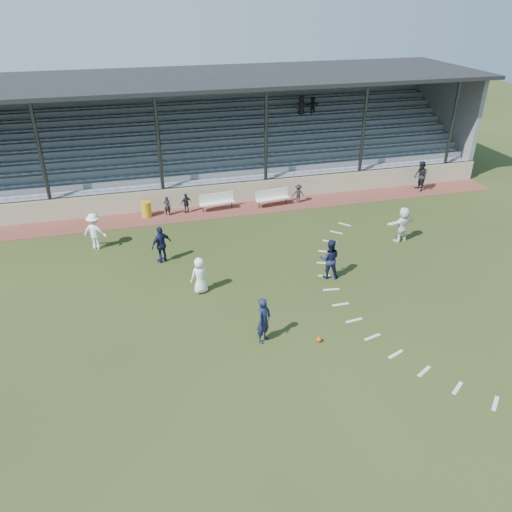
{
  "coord_description": "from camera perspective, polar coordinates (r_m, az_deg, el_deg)",
  "views": [
    {
      "loc": [
        -4.68,
        -15.23,
        11.28
      ],
      "look_at": [
        0.0,
        2.5,
        1.3
      ],
      "focal_mm": 35.0,
      "sensor_mm": 36.0,
      "label": 1
    }
  ],
  "objects": [
    {
      "name": "ground",
      "position": [
        19.52,
        1.88,
        -6.76
      ],
      "size": [
        90.0,
        90.0,
        0.0
      ],
      "primitive_type": "plane",
      "color": "#2B3516",
      "rests_on": "ground"
    },
    {
      "name": "cinder_track",
      "position": [
        28.48,
        -4.13,
        5.17
      ],
      "size": [
        34.0,
        2.0,
        0.02
      ],
      "primitive_type": "cube",
      "color": "brown",
      "rests_on": "ground"
    },
    {
      "name": "retaining_wall",
      "position": [
        29.21,
        -4.57,
        7.02
      ],
      "size": [
        34.0,
        0.18,
        1.2
      ],
      "primitive_type": "cube",
      "color": "#B3A78A",
      "rests_on": "ground"
    },
    {
      "name": "bench_left",
      "position": [
        28.44,
        -4.5,
        6.38
      ],
      "size": [
        2.03,
        0.67,
        0.95
      ],
      "rotation": [
        0.0,
        0.0,
        0.11
      ],
      "color": "silver",
      "rests_on": "cinder_track"
    },
    {
      "name": "bench_right",
      "position": [
        28.94,
        1.88,
        6.85
      ],
      "size": [
        2.03,
        0.68,
        0.95
      ],
      "rotation": [
        0.0,
        0.0,
        0.12
      ],
      "color": "silver",
      "rests_on": "cinder_track"
    },
    {
      "name": "trash_bin",
      "position": [
        28.16,
        -12.42,
        5.25
      ],
      "size": [
        0.54,
        0.54,
        0.86
      ],
      "primitive_type": "cylinder",
      "color": "gold",
      "rests_on": "cinder_track"
    },
    {
      "name": "football",
      "position": [
        18.27,
        7.21,
        -9.44
      ],
      "size": [
        0.2,
        0.2,
        0.2
      ],
      "primitive_type": "sphere",
      "color": "#D2440C",
      "rests_on": "ground"
    },
    {
      "name": "player_white_lead",
      "position": [
        20.61,
        -6.43,
        -2.22
      ],
      "size": [
        0.88,
        0.68,
        1.59
      ],
      "primitive_type": "imported",
      "rotation": [
        0.0,
        0.0,
        3.39
      ],
      "color": "white",
      "rests_on": "ground"
    },
    {
      "name": "player_navy_lead",
      "position": [
        17.72,
        0.9,
        -7.36
      ],
      "size": [
        0.76,
        0.75,
        1.76
      ],
      "primitive_type": "imported",
      "rotation": [
        0.0,
        0.0,
        0.75
      ],
      "color": "#151A3A",
      "rests_on": "ground"
    },
    {
      "name": "player_navy_mid",
      "position": [
        21.72,
        8.41,
        -0.33
      ],
      "size": [
        1.05,
        0.93,
        1.8
      ],
      "primitive_type": "imported",
      "rotation": [
        0.0,
        0.0,
        2.81
      ],
      "color": "#151A3A",
      "rests_on": "ground"
    },
    {
      "name": "player_white_wing",
      "position": [
        25.13,
        -17.94,
        2.71
      ],
      "size": [
        1.34,
        1.1,
        1.81
      ],
      "primitive_type": "imported",
      "rotation": [
        0.0,
        0.0,
        2.71
      ],
      "color": "white",
      "rests_on": "ground"
    },
    {
      "name": "player_navy_wing",
      "position": [
        23.14,
        -10.76,
        1.3
      ],
      "size": [
        1.11,
        0.88,
        1.76
      ],
      "primitive_type": "imported",
      "rotation": [
        0.0,
        0.0,
        3.65
      ],
      "color": "#151A3A",
      "rests_on": "ground"
    },
    {
      "name": "player_white_back",
      "position": [
        25.7,
        16.41,
        3.49
      ],
      "size": [
        1.73,
        0.85,
        1.78
      ],
      "primitive_type": "imported",
      "rotation": [
        0.0,
        0.0,
        3.35
      ],
      "color": "white",
      "rests_on": "ground"
    },
    {
      "name": "official",
      "position": [
        32.65,
        18.3,
        8.65
      ],
      "size": [
        0.71,
        0.91,
        1.85
      ],
      "primitive_type": "imported",
      "rotation": [
        0.0,
        0.0,
        4.7
      ],
      "color": "black",
      "rests_on": "cinder_track"
    },
    {
      "name": "sub_left_near",
      "position": [
        28.06,
        -10.11,
        5.67
      ],
      "size": [
        0.48,
        0.41,
        1.11
      ],
      "primitive_type": "imported",
      "rotation": [
        0.0,
        0.0,
        2.73
      ],
      "color": "black",
      "rests_on": "cinder_track"
    },
    {
      "name": "sub_left_far",
      "position": [
        28.21,
        -7.97,
        6.01
      ],
      "size": [
        0.72,
        0.49,
        1.14
      ],
      "primitive_type": "imported",
      "rotation": [
        0.0,
        0.0,
        3.48
      ],
      "color": "black",
      "rests_on": "cinder_track"
    },
    {
      "name": "sub_right",
      "position": [
        29.46,
        4.86,
        7.13
      ],
      "size": [
        0.8,
        0.62,
        1.09
      ],
      "primitive_type": "imported",
      "rotation": [
        0.0,
        0.0,
        2.8
      ],
      "color": "black",
      "rests_on": "cinder_track"
    },
    {
      "name": "grandstand",
      "position": [
        33.11,
        -6.22,
        12.48
      ],
      "size": [
        34.6,
        9.0,
        6.61
      ],
      "color": "slate",
      "rests_on": "ground"
    },
    {
      "name": "penalty_arc",
      "position": [
        20.89,
        12.83,
        -4.91
      ],
      "size": [
        3.89,
        14.63,
        0.01
      ],
      "color": "silver",
      "rests_on": "ground"
    }
  ]
}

